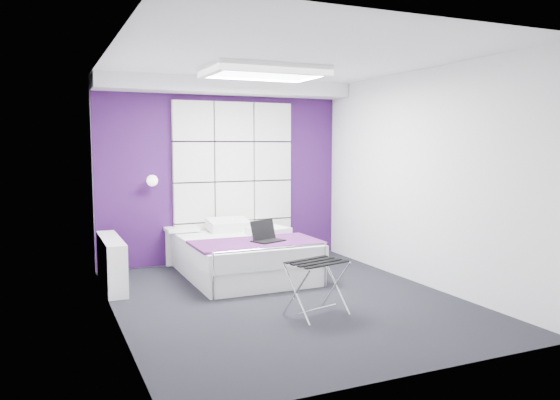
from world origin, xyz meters
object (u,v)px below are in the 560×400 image
bed (244,255)px  wall_lamp (152,180)px  luggage_rack (316,288)px  nightstand (182,229)px  laptop (267,236)px  radiator (111,263)px

bed → wall_lamp: bearing=139.5°
wall_lamp → bed: size_ratio=0.08×
wall_lamp → bed: wall_lamp is taller
wall_lamp → luggage_rack: 3.06m
nightstand → laptop: size_ratio=1.20×
wall_lamp → radiator: bearing=-130.1°
nightstand → laptop: laptop is taller
radiator → luggage_rack: size_ratio=2.16×
radiator → bed: 1.64m
wall_lamp → nightstand: size_ratio=0.34×
bed → laptop: bearing=-73.6°
bed → luggage_rack: (0.10, -1.84, -0.00)m
wall_lamp → laptop: (1.14, -1.31, -0.64)m
luggage_rack → bed: bearing=78.8°
laptop → bed: bearing=86.0°
nightstand → luggage_rack: bearing=-74.9°
laptop → nightstand: bearing=100.1°
wall_lamp → nightstand: wall_lamp is taller
radiator → luggage_rack: bearing=-47.9°
radiator → bed: (1.64, -0.09, -0.02)m
bed → laptop: (0.14, -0.46, 0.31)m
luggage_rack → laptop: laptop is taller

